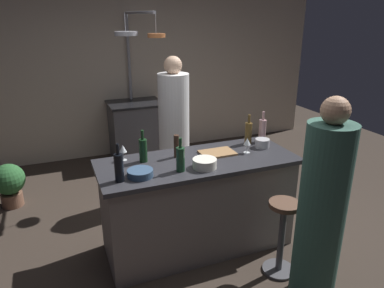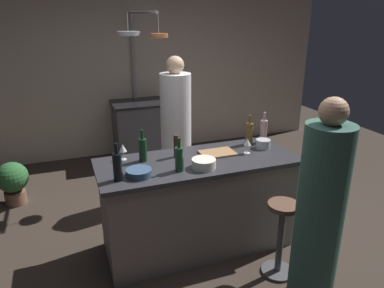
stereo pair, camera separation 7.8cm
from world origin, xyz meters
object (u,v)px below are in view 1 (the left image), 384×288
Objects in this scene: wine_bottle_dark at (119,167)px; guest_right at (321,213)px; potted_plant at (9,183)px; chef at (174,134)px; wine_bottle_red at (143,150)px; wine_bottle_rose at (262,130)px; pepper_mill at (176,146)px; wine_bottle_green at (180,159)px; mixing_bowl_ceramic at (205,163)px; stove_range at (137,131)px; bar_stool_right at (282,234)px; wine_bottle_amber at (248,133)px; cutting_board at (217,153)px; mixing_bowl_steel at (262,143)px; wine_glass_near_left_guest at (123,149)px; wine_glass_by_chef at (247,142)px; mixing_bowl_blue at (140,173)px.

guest_right is at bearing -30.94° from wine_bottle_dark.
chef is at bearing -13.04° from potted_plant.
wine_bottle_red is (-0.61, -0.94, 0.22)m from chef.
chef is at bearing 126.99° from wine_bottle_rose.
pepper_mill is (-0.30, -0.95, 0.22)m from chef.
pepper_mill is at bearing 123.64° from guest_right.
pepper_mill is 0.32m from wine_bottle_green.
wine_bottle_green is 1.41× the size of mixing_bowl_ceramic.
chef reaches higher than wine_bottle_red.
chef reaches higher than wine_bottle_green.
wine_bottle_rose reaches higher than stove_range.
guest_right is at bearing -46.82° from wine_bottle_red.
wine_bottle_amber is at bearing 81.73° from bar_stool_right.
mixing_bowl_ceramic is at bearing -133.62° from cutting_board.
wine_bottle_red is 1.18m from mixing_bowl_steel.
bar_stool_right is at bearing -98.27° from wine_bottle_amber.
stove_range is 2.68m from mixing_bowl_ceramic.
wine_bottle_rose is 0.16m from wine_bottle_amber.
wine_bottle_green reaches higher than bar_stool_right.
wine_bottle_green reaches higher than cutting_board.
wine_bottle_dark is at bearing -151.67° from pepper_mill.
wine_glass_near_left_guest reaches higher than mixing_bowl_ceramic.
potted_plant is at bearing 132.91° from guest_right.
mixing_bowl_steel is (2.44, -1.45, 0.65)m from potted_plant.
wine_bottle_amber is (1.37, 0.39, -0.00)m from wine_bottle_dark.
bar_stool_right is 2.34× the size of wine_bottle_green.
chef is 1.17m from wine_glass_near_left_guest.
guest_right is at bearing -92.81° from wine_bottle_amber.
wine_bottle_dark reaches higher than cutting_board.
guest_right is 1.71m from wine_glass_near_left_guest.
stove_range is 2.57m from wine_glass_by_chef.
mixing_bowl_steel is at bearing 9.47° from wine_bottle_dark.
pepper_mill reaches higher than mixing_bowl_steel.
cutting_board is at bearing -10.04° from pepper_mill.
pepper_mill is 1.44× the size of wine_glass_by_chef.
wine_glass_near_left_guest is 0.70× the size of mixing_bowl_blue.
cutting_board is 0.35m from mixing_bowl_ceramic.
mixing_bowl_blue is (-1.20, -0.37, -0.09)m from wine_bottle_amber.
chef is at bearing 73.34° from wine_bottle_green.
wine_bottle_amber is 1.26m from wine_glass_near_left_guest.
wine_bottle_rose is 1.10m from wine_bottle_green.
guest_right is 11.16× the size of wine_glass_by_chef.
wine_bottle_rose is at bearing -27.23° from potted_plant.
stove_range is at bearing 86.11° from pepper_mill.
potted_plant is 3.71× the size of mixing_bowl_steel.
pepper_mill reaches higher than stove_range.
pepper_mill is at bearing -41.25° from potted_plant.
stove_range is 2.78× the size of cutting_board.
wine_glass_by_chef reaches higher than stove_range.
wine_bottle_dark is (-0.88, -1.26, 0.23)m from chef.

